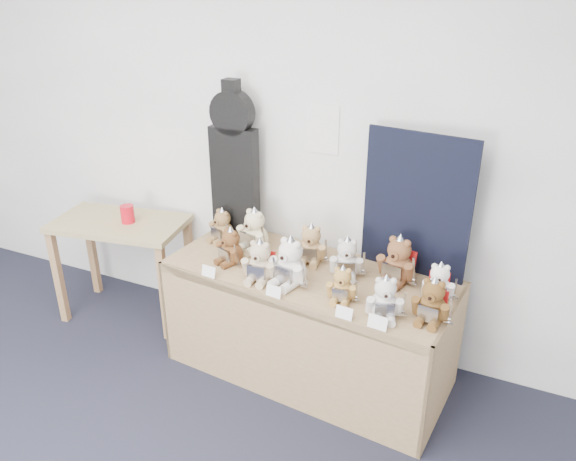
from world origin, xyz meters
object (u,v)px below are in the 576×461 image
at_px(teddy_back_centre_right, 347,259).
at_px(teddy_back_far_left, 222,227).
at_px(teddy_front_centre, 290,264).
at_px(teddy_front_far_left, 230,248).
at_px(teddy_back_end, 439,283).
at_px(teddy_front_far_right, 385,299).
at_px(teddy_front_end, 432,303).
at_px(display_table, 303,300).
at_px(side_table, 121,237).
at_px(guitar_case, 234,163).
at_px(teddy_back_right, 398,262).
at_px(teddy_back_left, 254,232).
at_px(teddy_back_centre_left, 311,246).
at_px(teddy_front_right, 342,286).
at_px(red_cup, 127,214).
at_px(teddy_front_left, 260,263).

height_order(teddy_back_centre_right, teddy_back_far_left, teddy_back_centre_right).
distance_m(teddy_front_centre, teddy_back_far_left, 0.71).
relative_size(teddy_front_far_left, teddy_back_end, 1.06).
relative_size(teddy_front_far_right, teddy_front_end, 0.97).
bearing_deg(display_table, side_table, -179.66).
relative_size(guitar_case, teddy_back_right, 3.28).
height_order(side_table, guitar_case, guitar_case).
bearing_deg(side_table, teddy_back_left, -4.96).
bearing_deg(teddy_back_left, teddy_back_centre_left, 14.11).
relative_size(teddy_front_right, teddy_back_right, 0.72).
bearing_deg(teddy_back_end, guitar_case, 162.58).
bearing_deg(teddy_back_centre_left, red_cup, 172.59).
bearing_deg(teddy_front_left, teddy_front_far_left, 152.43).
distance_m(teddy_back_left, teddy_back_centre_right, 0.65).
distance_m(teddy_back_right, teddy_back_far_left, 1.17).
relative_size(teddy_front_far_left, teddy_back_left, 0.83).
height_order(display_table, teddy_front_far_right, teddy_front_far_right).
bearing_deg(teddy_front_centre, teddy_back_end, 27.45).
bearing_deg(teddy_front_left, teddy_back_far_left, 138.37).
distance_m(guitar_case, teddy_back_far_left, 0.42).
relative_size(display_table, teddy_front_end, 6.57).
distance_m(guitar_case, teddy_front_far_right, 1.34).
bearing_deg(teddy_back_far_left, teddy_front_end, 5.93).
bearing_deg(teddy_front_right, display_table, 146.05).
bearing_deg(teddy_front_end, teddy_back_centre_left, 162.23).
xyz_separation_m(side_table, teddy_front_far_right, (1.98, -0.33, 0.19)).
height_order(red_cup, teddy_back_right, teddy_back_right).
relative_size(teddy_front_right, teddy_back_end, 0.95).
bearing_deg(teddy_back_right, guitar_case, -174.88).
xyz_separation_m(red_cup, teddy_front_centre, (1.33, -0.23, 0.03)).
bearing_deg(teddy_back_centre_left, teddy_back_centre_right, -25.76).
relative_size(teddy_back_centre_right, teddy_back_far_left, 1.07).
bearing_deg(teddy_front_end, display_table, 174.66).
height_order(teddy_front_far_left, teddy_back_end, teddy_front_far_left).
bearing_deg(teddy_back_end, teddy_back_centre_right, 169.47).
distance_m(display_table, teddy_front_left, 0.36).
bearing_deg(teddy_back_end, teddy_front_far_left, 177.86).
height_order(display_table, teddy_back_far_left, teddy_back_far_left).
height_order(guitar_case, teddy_front_left, guitar_case).
height_order(side_table, teddy_back_centre_left, teddy_back_centre_left).
bearing_deg(teddy_back_centre_right, teddy_front_right, -92.21).
bearing_deg(guitar_case, teddy_front_centre, -36.25).
distance_m(side_table, teddy_front_end, 2.23).
bearing_deg(teddy_back_centre_left, guitar_case, 156.31).
bearing_deg(teddy_back_right, teddy_front_right, -110.62).
bearing_deg(teddy_front_far_left, display_table, 23.87).
distance_m(teddy_front_left, teddy_back_centre_left, 0.37).
xyz_separation_m(display_table, teddy_back_right, (0.50, 0.18, 0.28)).
distance_m(display_table, teddy_back_right, 0.60).
bearing_deg(teddy_front_left, side_table, 164.25).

